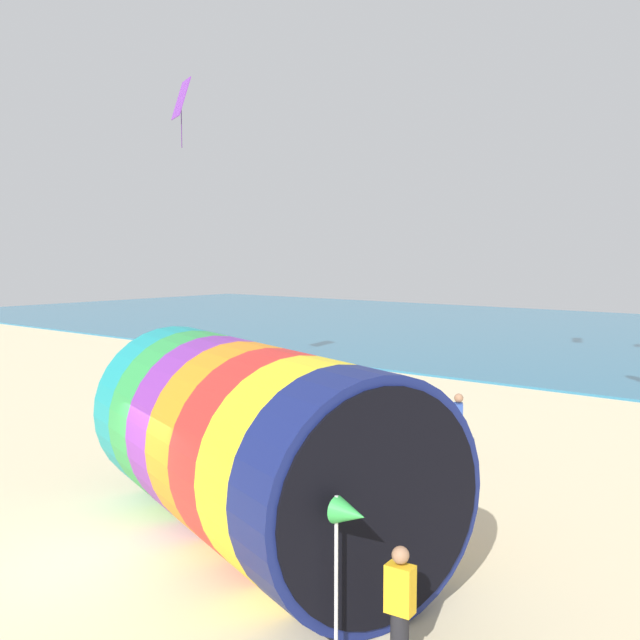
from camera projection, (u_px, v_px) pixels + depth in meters
The scene contains 7 objects.
ground_plane at pixel (105, 562), 12.52m from camera, with size 120.00×120.00×0.00m, color beige.
giant_inflatable_tube at pixel (253, 444), 13.23m from camera, with size 8.74×6.07×3.73m.
kite_handler at pixel (400, 610), 9.06m from camera, with size 0.38×0.26×1.71m.
kite_purple_diamond at pixel (181, 99), 26.69m from camera, with size 1.16×0.87×2.54m.
bystander_near_water at pixel (458, 426), 18.50m from camera, with size 0.37×0.42×1.80m.
bystander_mid_beach at pixel (328, 393), 23.67m from camera, with size 0.42×0.40×1.57m.
beach_flag at pixel (349, 520), 9.03m from camera, with size 0.47×0.36×2.29m.
Camera 1 is at (10.54, -7.00, 5.38)m, focal length 40.00 mm.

